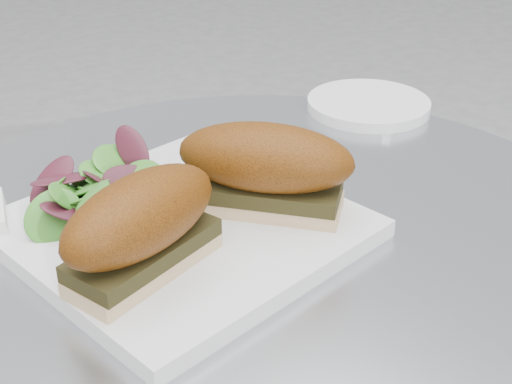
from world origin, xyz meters
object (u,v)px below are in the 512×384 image
plate (181,228)px  sandwich_left (142,225)px  saucer (368,105)px  sandwich_right (265,167)px

plate → sandwich_left: 0.09m
plate → saucer: (0.34, 0.13, -0.00)m
sandwich_left → saucer: size_ratio=1.05×
plate → sandwich_right: sandwich_right is taller
sandwich_left → sandwich_right: bearing=-7.5°
saucer → sandwich_left: bearing=-156.0°
sandwich_left → sandwich_right: same height
sandwich_right → saucer: 0.31m
sandwich_left → saucer: bearing=5.3°
plate → sandwich_right: bearing=-18.5°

